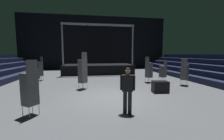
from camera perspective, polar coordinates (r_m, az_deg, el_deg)
The scene contains 12 objects.
ground_plane at distance 7.74m, azimuth -0.53°, elevation -10.99°, with size 22.00×30.00×0.10m, color #515459.
arena_end_wall at distance 22.40m, azimuth -6.58°, elevation 10.71°, with size 22.00×0.30×8.00m, color black.
stage_riser at distance 16.93m, azimuth -5.51°, elevation 0.65°, with size 7.89×3.55×5.42m.
man_with_tie at distance 5.43m, azimuth 6.22°, elevation -7.01°, with size 0.57×0.34×1.76m.
chair_stack_front_left at distance 6.00m, azimuth -29.96°, elevation -6.29°, with size 0.61×0.61×2.05m.
chair_stack_front_right at distance 13.70m, azimuth -26.86°, elevation 0.48°, with size 0.62×0.62×2.05m.
chair_stack_mid_left at distance 11.80m, azimuth 14.47°, elevation 0.14°, with size 0.53×0.53×2.05m.
chair_stack_mid_right at distance 12.34m, azimuth -28.05°, elevation -0.92°, with size 0.62×0.62×1.71m.
chair_stack_mid_centre at distance 12.30m, azimuth 19.61°, elevation -0.37°, with size 0.46×0.46×1.79m.
chair_stack_rear_left at distance 9.44m, azimuth -11.62°, elevation -0.25°, with size 0.62×0.62×2.39m.
chair_stack_rear_right at distance 11.59m, azimuth 26.93°, elevation -0.66°, with size 0.61×0.61×1.96m.
equipment_road_case at distance 9.01m, azimuth 18.63°, elevation -6.33°, with size 0.90×0.60×0.66m, color black.
Camera 1 is at (-1.14, -7.30, 2.24)m, focal length 22.95 mm.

